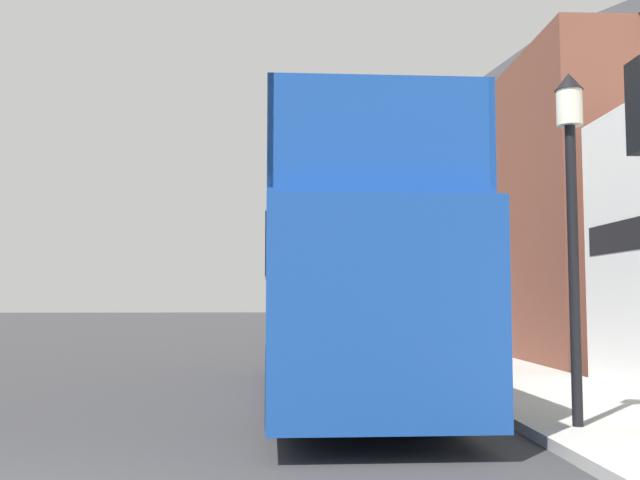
# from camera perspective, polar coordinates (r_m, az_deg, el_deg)

# --- Properties ---
(ground_plane) EXTENTS (144.00, 144.00, 0.00)m
(ground_plane) POSITION_cam_1_polar(r_m,az_deg,el_deg) (27.13, -8.72, -8.05)
(ground_plane) COLOR #333335
(sidewalk) EXTENTS (2.99, 108.00, 0.14)m
(sidewalk) POSITION_cam_1_polar(r_m,az_deg,el_deg) (24.35, 8.23, -8.30)
(sidewalk) COLOR #ADAAA3
(sidewalk) RESTS_ON ground_plane
(brick_terrace_rear) EXTENTS (6.00, 19.65, 11.06)m
(brick_terrace_rear) POSITION_cam_1_polar(r_m,az_deg,el_deg) (27.33, 16.79, 3.74)
(brick_terrace_rear) COLOR brown
(brick_terrace_rear) RESTS_ON ground_plane
(tour_bus) EXTENTS (2.83, 10.34, 4.14)m
(tour_bus) POSITION_cam_1_polar(r_m,az_deg,el_deg) (12.91, 1.60, -3.90)
(tour_bus) COLOR #19479E
(tour_bus) RESTS_ON ground_plane
(parked_car_ahead_of_bus) EXTENTS (1.92, 4.25, 1.48)m
(parked_car_ahead_of_bus) POSITION_cam_1_polar(r_m,az_deg,el_deg) (21.62, 2.43, -7.18)
(parked_car_ahead_of_bus) COLOR maroon
(parked_car_ahead_of_bus) RESTS_ON ground_plane
(lamp_post_nearest) EXTENTS (0.35, 0.35, 4.38)m
(lamp_post_nearest) POSITION_cam_1_polar(r_m,az_deg,el_deg) (9.85, 18.60, 4.49)
(lamp_post_nearest) COLOR black
(lamp_post_nearest) RESTS_ON sidewalk
(lamp_post_second) EXTENTS (0.35, 0.35, 4.52)m
(lamp_post_second) POSITION_cam_1_polar(r_m,az_deg,el_deg) (17.11, 8.94, 0.85)
(lamp_post_second) COLOR black
(lamp_post_second) RESTS_ON sidewalk
(lamp_post_third) EXTENTS (0.35, 0.35, 4.30)m
(lamp_post_third) POSITION_cam_1_polar(r_m,az_deg,el_deg) (24.63, 6.01, -1.14)
(lamp_post_third) COLOR black
(lamp_post_third) RESTS_ON sidewalk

